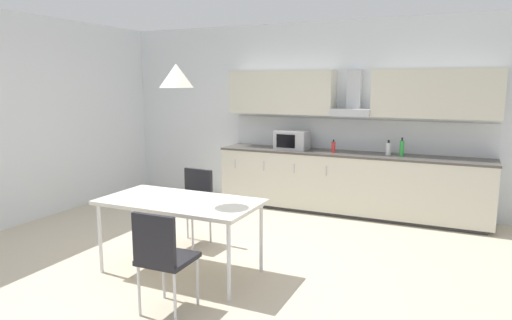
% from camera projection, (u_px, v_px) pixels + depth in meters
% --- Properties ---
extents(ground_plane, '(8.80, 8.38, 0.02)m').
position_uv_depth(ground_plane, '(205.00, 264.00, 4.78)').
color(ground_plane, beige).
extents(wall_back, '(7.04, 0.10, 2.77)m').
position_uv_depth(wall_back, '(298.00, 114.00, 7.10)').
color(wall_back, silver).
rests_on(wall_back, ground_plane).
extents(wall_left, '(0.10, 6.70, 2.77)m').
position_uv_depth(wall_left, '(1.00, 121.00, 5.78)').
color(wall_left, silver).
rests_on(wall_left, ground_plane).
extents(kitchen_counter, '(3.83, 0.63, 0.89)m').
position_uv_depth(kitchen_counter, '(348.00, 183.00, 6.57)').
color(kitchen_counter, '#333333').
rests_on(kitchen_counter, ground_plane).
extents(backsplash_tile, '(3.81, 0.02, 0.46)m').
position_uv_depth(backsplash_tile, '(354.00, 135.00, 6.72)').
color(backsplash_tile, silver).
rests_on(backsplash_tile, kitchen_counter).
extents(upper_wall_cabinets, '(3.81, 0.40, 0.65)m').
position_uv_depth(upper_wall_cabinets, '(353.00, 93.00, 6.48)').
color(upper_wall_cabinets, beige).
extents(microwave, '(0.48, 0.35, 0.28)m').
position_uv_depth(microwave, '(292.00, 140.00, 6.83)').
color(microwave, '#ADADB2').
rests_on(microwave, kitchen_counter).
extents(bottle_green, '(0.06, 0.06, 0.25)m').
position_uv_depth(bottle_green, '(402.00, 148.00, 6.18)').
color(bottle_green, green).
rests_on(bottle_green, kitchen_counter).
extents(bottle_white, '(0.07, 0.07, 0.21)m').
position_uv_depth(bottle_white, '(388.00, 149.00, 6.28)').
color(bottle_white, white).
rests_on(bottle_white, kitchen_counter).
extents(bottle_red, '(0.06, 0.06, 0.18)m').
position_uv_depth(bottle_red, '(333.00, 147.00, 6.53)').
color(bottle_red, red).
rests_on(bottle_red, kitchen_counter).
extents(dining_table, '(1.55, 0.80, 0.74)m').
position_uv_depth(dining_table, '(180.00, 205.00, 4.44)').
color(dining_table, silver).
rests_on(dining_table, ground_plane).
extents(chair_near_right, '(0.41, 0.41, 0.87)m').
position_uv_depth(chair_near_right, '(162.00, 252.00, 3.62)').
color(chair_near_right, black).
rests_on(chair_near_right, ground_plane).
extents(chair_far_left, '(0.43, 0.43, 0.87)m').
position_uv_depth(chair_far_left, '(194.00, 199.00, 5.31)').
color(chair_far_left, black).
rests_on(chair_far_left, ground_plane).
extents(pendant_lamp, '(0.32, 0.32, 0.22)m').
position_uv_depth(pendant_lamp, '(176.00, 76.00, 4.24)').
color(pendant_lamp, silver).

